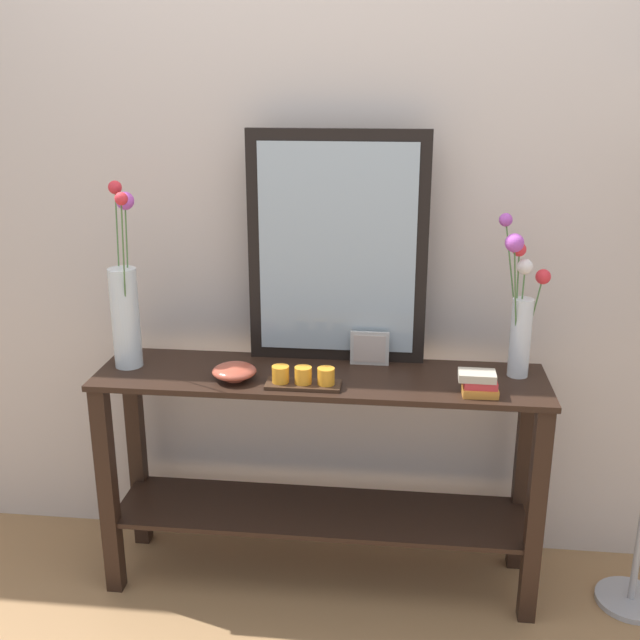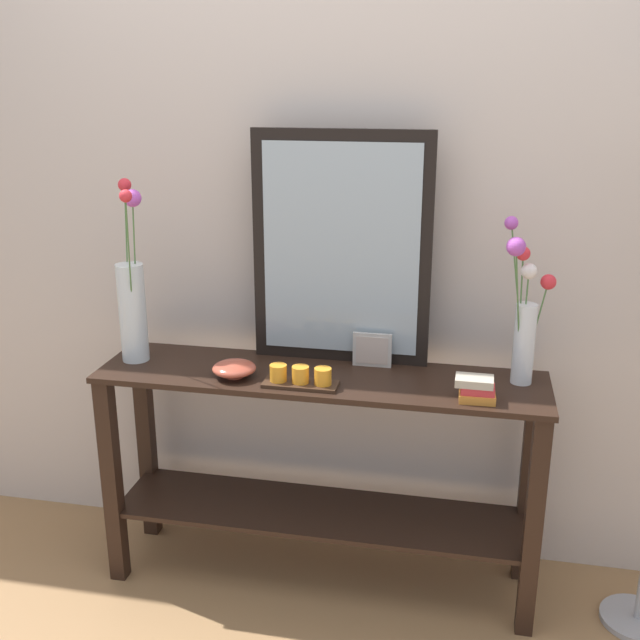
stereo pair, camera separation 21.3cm
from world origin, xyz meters
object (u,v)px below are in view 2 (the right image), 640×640
at_px(vase_right, 524,316).
at_px(picture_frame_small, 372,350).
at_px(decorative_bowl, 234,369).
at_px(book_stack, 476,389).
at_px(console_table, 320,453).
at_px(mirror_leaning, 341,249).
at_px(candle_tray, 300,378).
at_px(tall_vase_left, 132,301).

bearing_deg(vase_right, picture_frame_small, 174.61).
height_order(vase_right, picture_frame_small, vase_right).
bearing_deg(vase_right, decorative_bowl, -171.24).
bearing_deg(book_stack, vase_right, 52.24).
height_order(console_table, mirror_leaning, mirror_leaning).
relative_size(vase_right, candle_tray, 2.18).
bearing_deg(candle_tray, vase_right, 13.96).
bearing_deg(vase_right, tall_vase_left, -177.57).
relative_size(console_table, tall_vase_left, 2.41).
bearing_deg(tall_vase_left, picture_frame_small, 7.08).
bearing_deg(console_table, decorative_bowl, -164.31).
relative_size(picture_frame_small, decorative_bowl, 0.92).
relative_size(vase_right, book_stack, 4.20).
xyz_separation_m(mirror_leaning, candle_tray, (-0.08, -0.26, -0.37)).
bearing_deg(mirror_leaning, picture_frame_small, -19.68).
bearing_deg(vase_right, candle_tray, -166.04).
xyz_separation_m(candle_tray, book_stack, (0.56, -0.00, 0.01)).
bearing_deg(picture_frame_small, candle_tray, -132.80).
distance_m(console_table, vase_right, 0.84).
bearing_deg(console_table, vase_right, 5.74).
bearing_deg(tall_vase_left, mirror_leaning, 11.59).
bearing_deg(mirror_leaning, decorative_bowl, -143.84).
bearing_deg(candle_tray, decorative_bowl, 172.76).
distance_m(vase_right, candle_tray, 0.74).
bearing_deg(candle_tray, console_table, 68.35).
distance_m(mirror_leaning, picture_frame_small, 0.36).
bearing_deg(candle_tray, picture_frame_small, 47.20).
distance_m(console_table, tall_vase_left, 0.84).
bearing_deg(vase_right, mirror_leaning, 171.71).
height_order(tall_vase_left, picture_frame_small, tall_vase_left).
relative_size(vase_right, picture_frame_small, 3.97).
bearing_deg(mirror_leaning, candle_tray, -107.82).
xyz_separation_m(mirror_leaning, picture_frame_small, (0.12, -0.04, -0.34)).
bearing_deg(decorative_bowl, picture_frame_small, 23.48).
bearing_deg(picture_frame_small, vase_right, -5.39).
xyz_separation_m(console_table, mirror_leaning, (0.04, 0.15, 0.69)).
bearing_deg(book_stack, mirror_leaning, 150.62).
distance_m(tall_vase_left, picture_frame_small, 0.85).
xyz_separation_m(decorative_bowl, book_stack, (0.79, -0.03, 0.01)).
distance_m(vase_right, decorative_bowl, 0.96).
distance_m(decorative_bowl, book_stack, 0.79).
relative_size(candle_tray, book_stack, 1.93).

